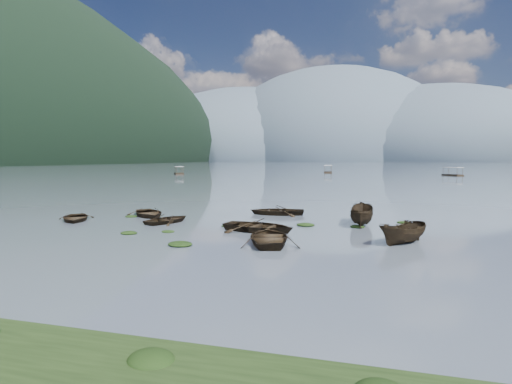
% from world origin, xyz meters
% --- Properties ---
extents(ground_plane, '(2400.00, 2400.00, 0.00)m').
position_xyz_m(ground_plane, '(0.00, 0.00, 0.00)').
color(ground_plane, slate).
extents(haze_mtn_a, '(520.00, 520.00, 280.00)m').
position_xyz_m(haze_mtn_a, '(-260.00, 900.00, 0.00)').
color(haze_mtn_a, '#475666').
rests_on(haze_mtn_a, ground).
extents(haze_mtn_b, '(520.00, 520.00, 340.00)m').
position_xyz_m(haze_mtn_b, '(-60.00, 900.00, 0.00)').
color(haze_mtn_b, '#475666').
rests_on(haze_mtn_b, ground).
extents(haze_mtn_c, '(520.00, 520.00, 260.00)m').
position_xyz_m(haze_mtn_c, '(140.00, 900.00, 0.00)').
color(haze_mtn_c, '#475666').
rests_on(haze_mtn_c, ground).
extents(rowboat_0, '(4.44, 4.73, 0.80)m').
position_xyz_m(rowboat_0, '(-12.78, 5.95, 0.00)').
color(rowboat_0, black).
rests_on(rowboat_0, ground).
extents(rowboat_1, '(3.88, 4.53, 0.79)m').
position_xyz_m(rowboat_1, '(-5.48, 7.04, 0.00)').
color(rowboat_1, black).
rests_on(rowboat_1, ground).
extents(rowboat_3, '(4.38, 5.31, 0.96)m').
position_xyz_m(rowboat_3, '(3.49, 1.99, 0.00)').
color(rowboat_3, black).
rests_on(rowboat_3, ground).
extents(rowboat_4, '(5.44, 4.37, 1.00)m').
position_xyz_m(rowboat_4, '(2.00, 5.26, 0.00)').
color(rowboat_4, black).
rests_on(rowboat_4, ground).
extents(rowboat_5, '(3.48, 3.84, 1.46)m').
position_xyz_m(rowboat_5, '(10.79, 3.64, 0.00)').
color(rowboat_5, black).
rests_on(rowboat_5, ground).
extents(rowboat_6, '(5.24, 5.31, 0.90)m').
position_xyz_m(rowboat_6, '(-8.56, 9.52, 0.00)').
color(rowboat_6, black).
rests_on(rowboat_6, ground).
extents(rowboat_7, '(5.02, 3.92, 0.95)m').
position_xyz_m(rowboat_7, '(1.48, 13.42, 0.00)').
color(rowboat_7, black).
rests_on(rowboat_7, ground).
extents(rowboat_8, '(1.77, 4.34, 1.65)m').
position_xyz_m(rowboat_8, '(8.48, 9.62, 0.00)').
color(rowboat_8, black).
rests_on(rowboat_8, ground).
extents(weed_clump_0, '(1.08, 0.89, 0.24)m').
position_xyz_m(weed_clump_0, '(-5.70, 2.20, 0.00)').
color(weed_clump_0, black).
rests_on(weed_clump_0, ground).
extents(weed_clump_1, '(0.87, 0.69, 0.19)m').
position_xyz_m(weed_clump_1, '(-3.59, 3.39, 0.00)').
color(weed_clump_1, black).
rests_on(weed_clump_1, ground).
extents(weed_clump_2, '(1.37, 1.10, 0.30)m').
position_xyz_m(weed_clump_2, '(-1.03, -0.12, 0.00)').
color(weed_clump_2, black).
rests_on(weed_clump_2, ground).
extents(weed_clump_3, '(1.01, 0.85, 0.22)m').
position_xyz_m(weed_clump_3, '(8.24, 8.42, 0.00)').
color(weed_clump_3, black).
rests_on(weed_clump_3, ground).
extents(weed_clump_4, '(1.28, 1.01, 0.26)m').
position_xyz_m(weed_clump_4, '(4.67, 8.18, 0.00)').
color(weed_clump_4, black).
rests_on(weed_clump_4, ground).
extents(weed_clump_5, '(1.00, 0.81, 0.21)m').
position_xyz_m(weed_clump_5, '(-9.68, 8.71, 0.00)').
color(weed_clump_5, black).
rests_on(weed_clump_5, ground).
extents(weed_clump_6, '(0.88, 0.73, 0.18)m').
position_xyz_m(weed_clump_6, '(-0.58, 6.45, 0.00)').
color(weed_clump_6, black).
rests_on(weed_clump_6, ground).
extents(weed_clump_7, '(0.94, 0.75, 0.20)m').
position_xyz_m(weed_clump_7, '(11.49, 11.26, 0.00)').
color(weed_clump_7, black).
rests_on(weed_clump_7, ground).
extents(pontoon_left, '(5.29, 6.41, 2.30)m').
position_xyz_m(pontoon_left, '(-47.23, 94.52, 0.00)').
color(pontoon_left, black).
rests_on(pontoon_left, ground).
extents(pontoon_centre, '(3.28, 6.70, 2.48)m').
position_xyz_m(pontoon_centre, '(-3.25, 119.13, 0.00)').
color(pontoon_centre, black).
rests_on(pontoon_centre, ground).
extents(pontoon_right, '(5.31, 6.32, 2.27)m').
position_xyz_m(pontoon_right, '(33.20, 104.78, 0.00)').
color(pontoon_right, black).
rests_on(pontoon_right, ground).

